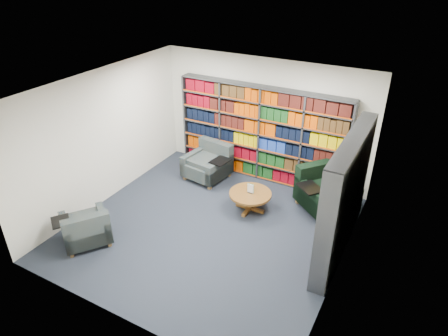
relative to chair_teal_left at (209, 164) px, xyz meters
The scene contains 7 objects.
room_shell 2.30m from the chair_teal_left, 59.69° to the right, with size 5.02×5.02×2.82m.
bookshelf_back 1.41m from the chair_teal_left, 29.50° to the left, with size 4.00×0.28×2.20m.
bookshelf_right 3.65m from the chair_teal_left, 18.99° to the right, with size 0.28×2.50×2.20m.
chair_teal_left is the anchor object (origin of this frame).
chair_green_right 2.75m from the chair_teal_left, ahead, with size 1.40×1.40×0.91m.
chair_teal_front 3.31m from the chair_teal_left, 102.35° to the right, with size 1.13×1.13×0.74m.
coffee_table 1.67m from the chair_teal_left, 29.16° to the right, with size 0.87×0.87×0.61m.
Camera 1 is at (3.27, -5.39, 4.80)m, focal length 32.00 mm.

